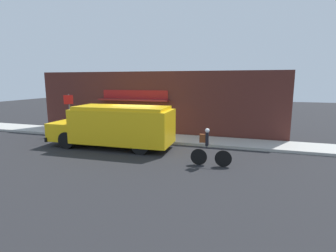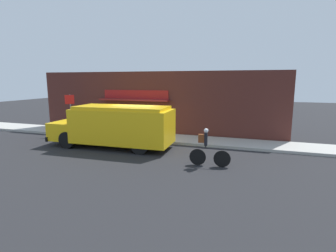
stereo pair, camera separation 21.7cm
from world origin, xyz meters
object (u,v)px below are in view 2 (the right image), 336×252
Objects in this scene: school_bus at (115,126)px; trash_bin at (138,127)px; cyclist at (207,149)px; stop_sign_post at (70,107)px.

trash_bin is (-0.18, 3.30, -0.61)m from school_bus.
trash_bin is at bearing 135.33° from cyclist.
school_bus is 7.87× the size of trash_bin.
trash_bin is (-5.50, 4.86, -0.17)m from cyclist.
stop_sign_post reaches higher than trash_bin.
school_bus is 5.56m from cyclist.
trash_bin is at bearing 14.37° from stop_sign_post.
school_bus reaches higher than trash_bin.
school_bus reaches higher than cyclist.
school_bus is at bearing 160.47° from cyclist.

